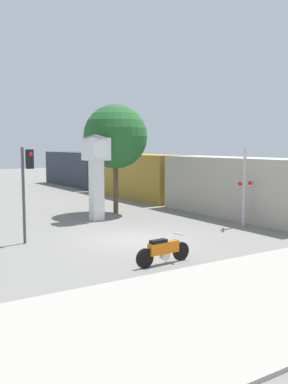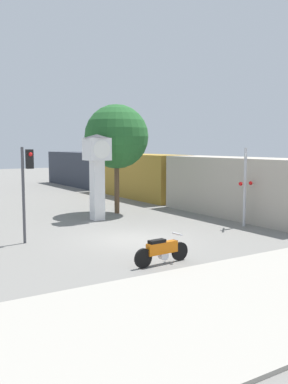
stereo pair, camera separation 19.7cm
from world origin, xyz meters
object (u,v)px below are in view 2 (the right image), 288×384
Objects in this scene: motorcycle at (162,251)px; street_tree at (116,137)px; freight_train at (138,175)px; traffic_light at (27,177)px; railroad_crossing_signal at (245,184)px; clock_tower at (97,163)px.

street_tree is (4.05, 10.69, 4.11)m from motorcycle.
motorcycle is 0.07× the size of freight_train.
street_tree is at bearing 65.50° from motorcycle.
motorcycle is at bearing -62.94° from traffic_light.
street_tree is (-5.45, -6.57, 2.89)m from freight_train.
freight_train is at bearing 50.34° from street_tree.
traffic_light is at bearing 113.31° from motorcycle.
railroad_crossing_signal is (7.49, 3.53, 1.68)m from motorcycle.
railroad_crossing_signal is 0.61× the size of street_tree.
freight_train is 9.01m from street_tree.
motorcycle is 0.35× the size of street_tree.
street_tree is at bearing -129.66° from freight_train.
freight_train is (9.50, 17.26, 1.22)m from motorcycle.
clock_tower reaches higher than freight_train.
freight_train is 16.99m from traffic_light.
clock_tower is (2.02, 9.21, 2.64)m from motorcycle.
clock_tower reaches higher than motorcycle.
traffic_light is 10.65m from railroad_crossing_signal.
railroad_crossing_signal is at bearing -11.80° from traffic_light.
clock_tower is 1.18× the size of railroad_crossing_signal.
street_tree reaches higher than freight_train.
railroad_crossing_signal is at bearing -64.32° from street_tree.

